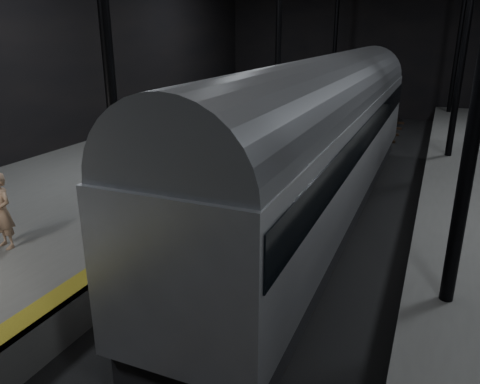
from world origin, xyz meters
The scene contains 6 objects.
ground centered at (0.00, 0.00, 0.00)m, with size 44.00×44.00×0.00m, color black.
platform_left centered at (-7.50, 0.00, 0.50)m, with size 9.00×43.80×1.00m, color #585856.
tactile_strip centered at (-3.25, 0.00, 1.00)m, with size 0.50×43.80×0.01m, color olive.
track centered at (0.00, 0.00, 0.07)m, with size 2.40×43.00×0.24m.
train centered at (0.00, 1.60, 2.87)m, with size 2.88×19.23×5.14m.
woman centered at (-6.00, -5.64, 1.93)m, with size 0.67×0.44×1.85m, color tan.
Camera 1 is at (3.20, -12.88, 5.97)m, focal length 35.00 mm.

